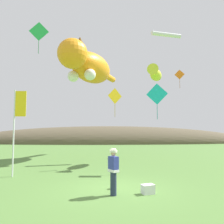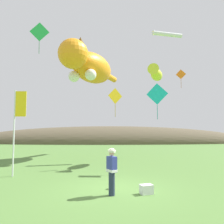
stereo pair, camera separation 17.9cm
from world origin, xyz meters
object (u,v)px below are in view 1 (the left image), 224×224
(kite_giant_cat, at_px, (88,66))
(kite_diamond_green, at_px, (39,32))
(kite_diamond_teal, at_px, (157,94))
(kite_fish_windsock, at_px, (155,74))
(kite_diamond_orange, at_px, (180,75))
(kite_spool, at_px, (114,186))
(festival_banner_pole, at_px, (17,119))
(kite_tube_streamer, at_px, (166,35))
(picnic_cooler, at_px, (148,189))
(festival_attendant, at_px, (113,170))
(kite_diamond_gold, at_px, (115,96))

(kite_giant_cat, bearing_deg, kite_diamond_green, -129.83)
(kite_diamond_green, bearing_deg, kite_diamond_teal, -11.46)
(kite_fish_windsock, xyz_separation_m, kite_diamond_green, (-8.56, -1.79, 2.50))
(kite_diamond_orange, bearing_deg, kite_spool, -121.10)
(festival_banner_pole, relative_size, kite_diamond_teal, 2.09)
(kite_giant_cat, height_order, kite_tube_streamer, kite_tube_streamer)
(picnic_cooler, height_order, kite_diamond_teal, kite_diamond_teal)
(kite_giant_cat, bearing_deg, festival_attendant, -79.69)
(kite_tube_streamer, relative_size, kite_diamond_green, 1.24)
(kite_diamond_gold, bearing_deg, festival_banner_pole, -152.09)
(picnic_cooler, height_order, kite_tube_streamer, kite_tube_streamer)
(kite_diamond_teal, height_order, kite_diamond_green, kite_diamond_green)
(kite_diamond_teal, bearing_deg, kite_giant_cat, 131.35)
(kite_spool, relative_size, kite_fish_windsock, 0.08)
(festival_attendant, distance_m, kite_spool, 1.22)
(kite_diamond_orange, bearing_deg, kite_giant_cat, -164.92)
(festival_banner_pole, height_order, kite_diamond_teal, kite_diamond_teal)
(kite_spool, relative_size, festival_banner_pole, 0.06)
(festival_attendant, xyz_separation_m, kite_giant_cat, (-1.83, 10.08, 7.01))
(festival_attendant, xyz_separation_m, kite_tube_streamer, (5.08, 10.16, 9.99))
(kite_tube_streamer, bearing_deg, kite_fish_windsock, -125.99)
(kite_fish_windsock, relative_size, kite_diamond_gold, 1.58)
(kite_tube_streamer, xyz_separation_m, kite_diamond_gold, (-4.74, -3.82, -6.15))
(kite_giant_cat, distance_m, kite_tube_streamer, 7.53)
(kite_diamond_gold, bearing_deg, festival_attendant, -93.07)
(festival_banner_pole, relative_size, kite_diamond_gold, 2.31)
(picnic_cooler, relative_size, kite_diamond_gold, 0.28)
(festival_attendant, relative_size, kite_tube_streamer, 0.63)
(kite_diamond_teal, bearing_deg, kite_tube_streamer, 67.92)
(festival_attendant, distance_m, kite_giant_cat, 12.41)
(festival_attendant, bearing_deg, kite_diamond_orange, 60.60)
(festival_banner_pole, xyz_separation_m, kite_diamond_orange, (12.16, 9.03, 4.83))
(kite_tube_streamer, height_order, kite_diamond_gold, kite_tube_streamer)
(kite_giant_cat, xyz_separation_m, kite_fish_windsock, (5.42, -1.98, -1.14))
(kite_fish_windsock, bearing_deg, kite_tube_streamer, 54.01)
(kite_giant_cat, height_order, kite_diamond_orange, kite_giant_cat)
(festival_banner_pole, relative_size, kite_giant_cat, 0.50)
(kite_giant_cat, bearing_deg, festival_banner_pole, -116.43)
(festival_attendant, bearing_deg, picnic_cooler, 6.95)
(kite_spool, xyz_separation_m, festival_banner_pole, (-5.18, 2.54, 2.93))
(kite_spool, distance_m, kite_giant_cat, 12.21)
(festival_attendant, xyz_separation_m, kite_diamond_orange, (7.02, 12.46, 6.94))
(festival_attendant, bearing_deg, kite_diamond_green, 128.22)
(festival_banner_pole, height_order, kite_fish_windsock, kite_fish_windsock)
(kite_tube_streamer, bearing_deg, kite_diamond_orange, 49.92)
(festival_banner_pole, distance_m, kite_diamond_teal, 8.27)
(kite_tube_streamer, bearing_deg, kite_spool, -118.55)
(festival_attendant, distance_m, kite_diamond_green, 11.60)
(kite_fish_windsock, distance_m, kite_diamond_teal, 4.06)
(kite_tube_streamer, bearing_deg, picnic_cooler, -110.41)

